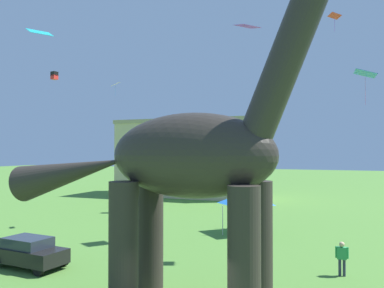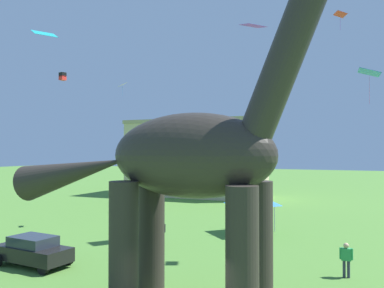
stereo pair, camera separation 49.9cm
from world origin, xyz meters
TOP-DOWN VIEW (x-y plane):
  - dinosaur_sculpture at (-0.50, 2.43)m, footprint 15.41×3.27m
  - parked_sedan_left at (-10.27, 4.32)m, footprint 4.35×2.17m
  - person_watching_child at (4.81, 8.82)m, footprint 0.61×0.27m
  - person_near_flyer at (-6.34, 11.17)m, footprint 0.58×0.26m
  - festival_canopy_tent at (-1.94, 16.96)m, footprint 3.15×3.15m
  - kite_near_low at (-9.34, 4.08)m, footprint 1.28×1.42m
  - kite_mid_left at (-1.31, 14.99)m, footprint 1.91×1.98m
  - kite_high_right at (-12.53, 16.03)m, footprint 0.99×0.94m
  - kite_far_right at (4.42, 12.32)m, footprint 0.82×0.94m
  - kite_near_high at (5.85, 7.60)m, footprint 0.97×1.28m
  - kite_mid_right at (-17.31, 14.40)m, footprint 0.52×0.52m
  - kite_trailing at (-13.57, 22.89)m, footprint 0.59×0.59m
  - background_building_block at (-15.21, 37.95)m, footprint 18.19×8.19m

SIDE VIEW (x-z plane):
  - parked_sedan_left at x=-10.27m, z-range 0.03..1.58m
  - person_near_flyer at x=-6.34m, z-range 0.16..1.72m
  - person_watching_child at x=4.81m, z-range 0.17..1.81m
  - festival_canopy_tent at x=-1.94m, z-range 1.04..4.04m
  - background_building_block at x=-15.21m, z-range 0.01..10.13m
  - kite_trailing at x=-13.57m, z-range 4.85..5.69m
  - dinosaur_sculpture at x=-0.50m, z-range -2.23..13.88m
  - kite_near_high at x=5.85m, z-range 8.67..10.21m
  - kite_high_right at x=-12.53m, z-range 10.86..11.95m
  - kite_near_low at x=-9.34m, z-range 11.80..12.20m
  - kite_mid_right at x=-17.31m, z-range 11.85..12.49m
  - kite_far_right at x=4.42m, z-range 13.20..14.19m
  - kite_mid_left at x=-1.31m, z-range 14.42..14.68m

